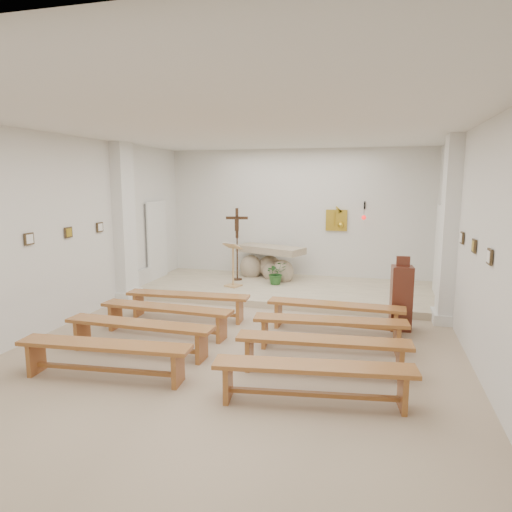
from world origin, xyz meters
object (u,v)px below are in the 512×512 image
(bench_left_fourth, at_px, (104,352))
(crucifix_stand, at_px, (237,239))
(bench_right_fourth, at_px, (314,375))
(donation_pedestal, at_px, (401,298))
(bench_left_front, at_px, (188,300))
(bench_left_third, at_px, (139,330))
(altar, at_px, (270,264))
(bench_right_second, at_px, (330,327))
(bench_right_third, at_px, (323,347))
(bench_right_front, at_px, (335,311))
(lectern, at_px, (233,265))
(bench_left_second, at_px, (166,313))

(bench_left_fourth, bearing_deg, crucifix_stand, 84.62)
(bench_right_fourth, bearing_deg, donation_pedestal, 62.83)
(bench_left_fourth, bearing_deg, bench_left_front, 85.36)
(crucifix_stand, xyz_separation_m, bench_left_third, (-0.07, -4.89, -0.83))
(altar, xyz_separation_m, bench_right_fourth, (2.02, -6.29, -0.12))
(bench_right_second, bearing_deg, bench_left_third, -167.33)
(crucifix_stand, relative_size, bench_left_fourth, 0.76)
(bench_right_second, relative_size, bench_right_third, 1.00)
(donation_pedestal, relative_size, bench_right_third, 0.55)
(bench_left_fourth, bearing_deg, altar, 77.97)
(bench_right_front, xyz_separation_m, bench_left_third, (-2.84, -1.88, 0.00))
(lectern, bearing_deg, crucifix_stand, 119.27)
(donation_pedestal, height_order, bench_left_fourth, donation_pedestal)
(crucifix_stand, bearing_deg, altar, 23.39)
(altar, xyz_separation_m, bench_right_second, (2.02, -4.42, -0.12))
(bench_right_front, bearing_deg, altar, 121.99)
(bench_right_third, bearing_deg, bench_right_fourth, -94.87)
(crucifix_stand, height_order, bench_right_fourth, crucifix_stand)
(bench_right_second, distance_m, bench_right_third, 0.94)
(bench_left_front, bearing_deg, bench_right_second, -21.12)
(lectern, xyz_separation_m, bench_left_fourth, (-0.19, -5.08, -0.30))
(bench_right_third, bearing_deg, crucifix_stand, 114.60)
(crucifix_stand, bearing_deg, bench_right_third, -69.42)
(crucifix_stand, distance_m, bench_right_fourth, 6.50)
(donation_pedestal, relative_size, bench_right_fourth, 0.55)
(altar, distance_m, bench_left_second, 4.49)
(altar, height_order, crucifix_stand, crucifix_stand)
(bench_left_third, relative_size, bench_left_fourth, 0.99)
(bench_right_second, xyz_separation_m, bench_right_fourth, (0.00, -1.88, 0.00))
(lectern, distance_m, bench_left_fourth, 5.09)
(donation_pedestal, distance_m, bench_left_second, 4.20)
(bench_left_third, distance_m, bench_left_fourth, 0.94)
(bench_right_second, bearing_deg, bench_right_front, 84.36)
(lectern, xyz_separation_m, bench_left_third, (-0.19, -4.14, -0.30))
(bench_right_third, height_order, bench_left_fourth, same)
(bench_left_third, bearing_deg, bench_right_fourth, -17.12)
(bench_left_front, distance_m, bench_right_second, 2.99)
(bench_left_front, height_order, bench_right_second, same)
(bench_left_front, bearing_deg, lectern, 82.29)
(crucifix_stand, relative_size, bench_left_second, 0.76)
(lectern, relative_size, bench_right_fourth, 0.44)
(bench_left_fourth, bearing_deg, donation_pedestal, 34.43)
(crucifix_stand, xyz_separation_m, bench_right_fourth, (2.76, -5.83, -0.83))
(bench_left_front, bearing_deg, bench_right_third, -36.31)
(donation_pedestal, distance_m, bench_right_third, 2.56)
(altar, relative_size, lectern, 1.76)
(donation_pedestal, xyz_separation_m, bench_right_fourth, (-1.13, -3.22, -0.21))
(altar, relative_size, donation_pedestal, 1.42)
(bench_left_front, relative_size, bench_left_second, 1.00)
(donation_pedestal, xyz_separation_m, bench_left_third, (-3.97, -2.28, -0.21))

